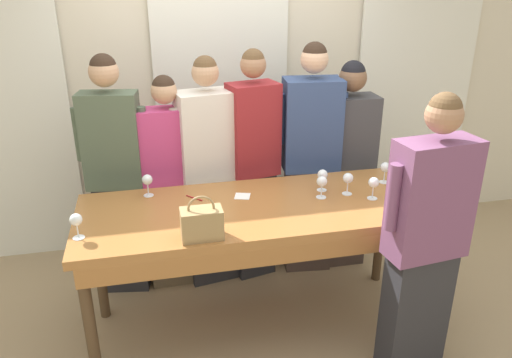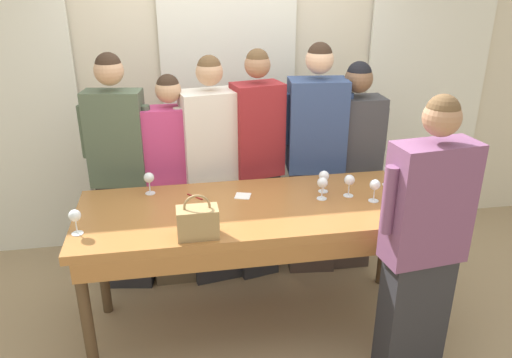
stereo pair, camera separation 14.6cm
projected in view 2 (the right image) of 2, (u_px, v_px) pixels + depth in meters
ground_plane at (258, 325)px, 3.58m from camera, size 18.00×18.00×0.00m
wall_back at (229, 87)px, 4.39m from camera, size 12.00×0.06×2.80m
curtain_panel_left at (5, 104)px, 4.06m from camera, size 1.15×0.03×2.69m
curtain_panel_center at (230, 95)px, 4.35m from camera, size 1.15×0.03×2.69m
curtain_panel_right at (426, 87)px, 4.64m from camera, size 1.15×0.03×2.69m
tasting_bar at (259, 220)px, 3.22m from camera, size 2.30×0.87×0.95m
wine_bottle at (406, 193)px, 3.10m from camera, size 0.08×0.08×0.33m
handbag at (198, 222)px, 2.80m from camera, size 0.23×0.13×0.26m
wine_glass_front_left at (149, 179)px, 3.34m from camera, size 0.07×0.07×0.15m
wine_glass_front_mid at (389, 170)px, 3.47m from camera, size 0.07×0.07×0.15m
wine_glass_front_right at (375, 186)px, 3.23m from camera, size 0.07×0.07×0.15m
wine_glass_center_left at (75, 217)px, 2.82m from camera, size 0.07×0.07×0.15m
wine_glass_center_mid at (322, 184)px, 3.26m from camera, size 0.07×0.07×0.15m
wine_glass_center_right at (324, 177)px, 3.37m from camera, size 0.07×0.07×0.15m
wine_glass_back_left at (399, 176)px, 3.38m from camera, size 0.07×0.07×0.15m
wine_glass_back_mid at (349, 181)px, 3.30m from camera, size 0.07×0.07×0.15m
napkin at (243, 196)px, 3.34m from camera, size 0.13×0.13×0.00m
pen at (195, 197)px, 3.32m from camera, size 0.10×0.11×0.01m
guest_olive_jacket at (120, 173)px, 3.69m from camera, size 0.52×0.27×1.84m
guest_pink_top at (174, 183)px, 3.80m from camera, size 0.57×0.22×1.68m
guest_cream_sweater at (213, 173)px, 3.82m from camera, size 0.56×0.34×1.81m
guest_striped_shirt at (257, 166)px, 3.86m from camera, size 0.48×0.31×1.84m
guest_navy_coat at (315, 162)px, 3.94m from camera, size 0.55×0.32×1.88m
guest_beige_cap at (352, 167)px, 4.01m from camera, size 0.54×0.26×1.73m
host_pouring at (422, 249)px, 2.78m from camera, size 0.57×0.26×1.79m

